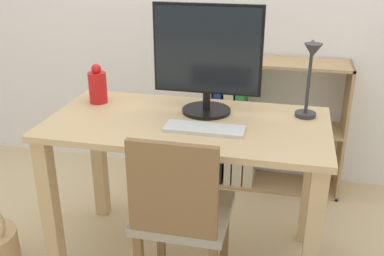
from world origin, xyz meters
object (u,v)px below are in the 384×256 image
(keyboard, at_px, (205,129))
(chair, at_px, (181,213))
(monitor, at_px, (207,56))
(desk_lamp, at_px, (310,74))
(vase, at_px, (98,86))
(bookshelf, at_px, (251,130))

(keyboard, height_order, chair, chair)
(keyboard, bearing_deg, monitor, 99.12)
(monitor, relative_size, desk_lamp, 1.40)
(keyboard, bearing_deg, desk_lamp, 26.89)
(vase, distance_m, desk_lamp, 1.06)
(desk_lamp, bearing_deg, chair, -137.70)
(chair, bearing_deg, bookshelf, 73.37)
(desk_lamp, xyz_separation_m, chair, (-0.49, -0.45, -0.52))
(keyboard, relative_size, vase, 1.75)
(vase, bearing_deg, keyboard, -22.05)
(keyboard, bearing_deg, vase, 157.95)
(bookshelf, bearing_deg, desk_lamp, -67.03)
(desk_lamp, bearing_deg, vase, 178.55)
(vase, bearing_deg, bookshelf, 44.26)
(vase, height_order, bookshelf, vase)
(vase, distance_m, chair, 0.83)
(monitor, xyz_separation_m, chair, (-0.02, -0.46, -0.58))
(desk_lamp, xyz_separation_m, bookshelf, (-0.31, 0.74, -0.61))
(vase, relative_size, desk_lamp, 0.55)
(monitor, distance_m, desk_lamp, 0.48)
(desk_lamp, bearing_deg, monitor, 178.51)
(monitor, xyz_separation_m, vase, (-0.58, 0.01, -0.19))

